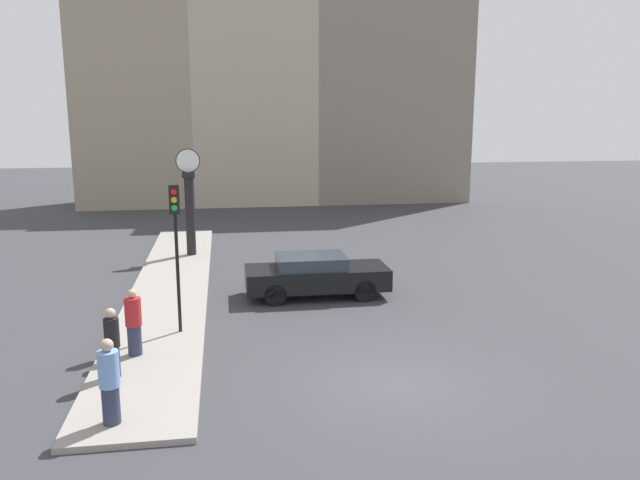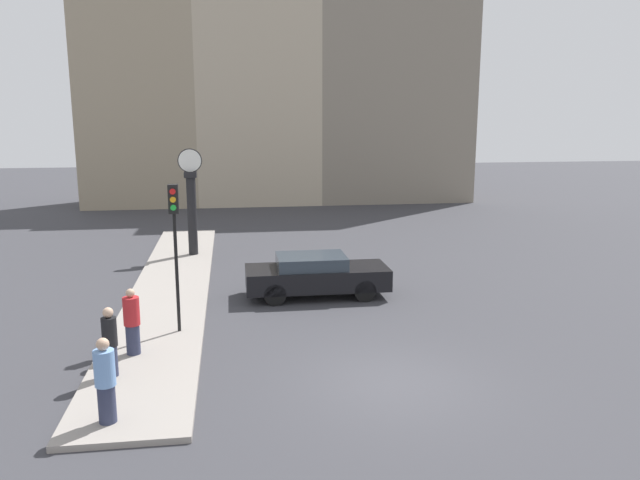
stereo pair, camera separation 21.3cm
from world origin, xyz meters
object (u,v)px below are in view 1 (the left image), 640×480
pedestrian_red_top (134,323)px  sedan_car (316,275)px  street_clock (190,205)px  pedestrian_blue_stripe (109,382)px  pedestrian_black_jacket (112,343)px  traffic_light_near (176,228)px

pedestrian_red_top → sedan_car: bearing=42.0°
street_clock → pedestrian_red_top: 11.09m
sedan_car → pedestrian_blue_stripe: (-5.12, -8.11, 0.24)m
pedestrian_blue_stripe → pedestrian_black_jacket: 2.22m
pedestrian_blue_stripe → pedestrian_red_top: (-0.02, 3.48, -0.02)m
street_clock → pedestrian_blue_stripe: (-0.84, -14.46, -1.24)m
street_clock → pedestrian_red_top: (-0.86, -10.98, -1.26)m
sedan_car → pedestrian_red_top: 6.92m
pedestrian_red_top → traffic_light_near: bearing=56.9°
street_clock → pedestrian_black_jacket: 12.38m
pedestrian_red_top → pedestrian_black_jacket: pedestrian_red_top is taller
traffic_light_near → pedestrian_black_jacket: 3.67m
traffic_light_near → pedestrian_red_top: (-0.98, -1.51, -2.02)m
street_clock → pedestrian_black_jacket: (-1.15, -12.26, -1.27)m
street_clock → pedestrian_blue_stripe: street_clock is taller
traffic_light_near → pedestrian_black_jacket: traffic_light_near is taller
sedan_car → pedestrian_black_jacket: size_ratio=2.90×
pedestrian_red_top → street_clock: bearing=85.5°
street_clock → pedestrian_blue_stripe: size_ratio=2.60×
pedestrian_black_jacket → street_clock: bearing=84.7°
sedan_car → street_clock: (-4.28, 6.35, 1.48)m
sedan_car → street_clock: size_ratio=1.06×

